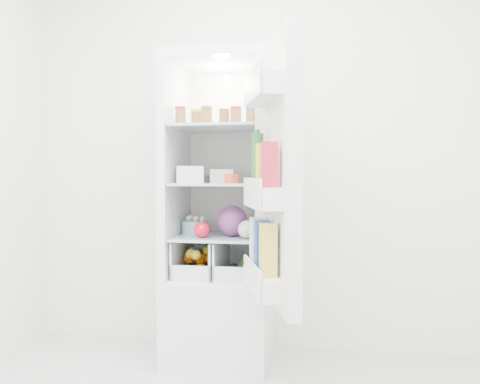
% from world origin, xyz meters
% --- Properties ---
extents(room_walls, '(3.02, 3.02, 2.61)m').
position_xyz_m(room_walls, '(0.00, 0.00, 1.59)').
color(room_walls, white).
rests_on(room_walls, ground).
extents(refrigerator, '(0.60, 0.60, 1.80)m').
position_xyz_m(refrigerator, '(-0.20, 1.25, 0.67)').
color(refrigerator, white).
rests_on(refrigerator, ground).
extents(shelf_low, '(0.49, 0.53, 0.01)m').
position_xyz_m(shelf_low, '(-0.20, 1.19, 0.74)').
color(shelf_low, '#A6B6C2').
rests_on(shelf_low, refrigerator).
extents(shelf_mid, '(0.49, 0.53, 0.02)m').
position_xyz_m(shelf_mid, '(-0.20, 1.19, 1.05)').
color(shelf_mid, '#A6B6C2').
rests_on(shelf_mid, refrigerator).
extents(shelf_top, '(0.49, 0.53, 0.02)m').
position_xyz_m(shelf_top, '(-0.20, 1.19, 1.38)').
color(shelf_top, '#A6B6C2').
rests_on(shelf_top, refrigerator).
extents(crisper_left, '(0.23, 0.46, 0.22)m').
position_xyz_m(crisper_left, '(-0.32, 1.19, 0.61)').
color(crisper_left, silver).
rests_on(crisper_left, refrigerator).
extents(crisper_right, '(0.23, 0.46, 0.22)m').
position_xyz_m(crisper_right, '(-0.08, 1.19, 0.61)').
color(crisper_right, silver).
rests_on(crisper_right, refrigerator).
extents(condiment_jars, '(0.46, 0.16, 0.08)m').
position_xyz_m(condiment_jars, '(-0.20, 1.07, 1.43)').
color(condiment_jars, '#B21919').
rests_on(condiment_jars, shelf_top).
extents(squeeze_bottle, '(0.07, 0.07, 0.17)m').
position_xyz_m(squeeze_bottle, '(-0.01, 1.33, 1.47)').
color(squeeze_bottle, white).
rests_on(squeeze_bottle, shelf_top).
extents(tub_white, '(0.18, 0.18, 0.10)m').
position_xyz_m(tub_white, '(-0.35, 1.06, 1.11)').
color(tub_white, silver).
rests_on(tub_white, shelf_mid).
extents(tub_cream, '(0.16, 0.16, 0.08)m').
position_xyz_m(tub_cream, '(-0.20, 1.21, 1.10)').
color(tub_cream, white).
rests_on(tub_cream, shelf_mid).
extents(tin_red, '(0.10, 0.10, 0.05)m').
position_xyz_m(tin_red, '(-0.09, 0.96, 1.08)').
color(tin_red, red).
rests_on(tin_red, shelf_mid).
extents(foil_tray, '(0.21, 0.19, 0.04)m').
position_xyz_m(foil_tray, '(-0.25, 1.30, 1.08)').
color(foil_tray, silver).
rests_on(foil_tray, shelf_mid).
extents(red_cabbage, '(0.18, 0.18, 0.18)m').
position_xyz_m(red_cabbage, '(-0.12, 1.14, 0.84)').
color(red_cabbage, '#521E59').
rests_on(red_cabbage, shelf_low).
extents(bell_pepper, '(0.09, 0.09, 0.09)m').
position_xyz_m(bell_pepper, '(-0.27, 1.03, 0.79)').
color(bell_pepper, red).
rests_on(bell_pepper, shelf_low).
extents(mushroom_bowl, '(0.19, 0.19, 0.08)m').
position_xyz_m(mushroom_bowl, '(-0.36, 1.24, 0.79)').
color(mushroom_bowl, '#85B6C6').
rests_on(mushroom_bowl, shelf_low).
extents(salad_bag, '(0.10, 0.10, 0.10)m').
position_xyz_m(salad_bag, '(-0.02, 1.04, 0.80)').
color(salad_bag, '#A6BD8E').
rests_on(salad_bag, shelf_low).
extents(citrus_pile, '(0.20, 0.31, 0.16)m').
position_xyz_m(citrus_pile, '(-0.32, 1.16, 0.58)').
color(citrus_pile, orange).
rests_on(citrus_pile, refrigerator).
extents(veg_pile, '(0.16, 0.30, 0.10)m').
position_xyz_m(veg_pile, '(-0.07, 1.18, 0.56)').
color(veg_pile, '#20521B').
rests_on(veg_pile, refrigerator).
extents(fridge_door, '(0.33, 0.59, 1.30)m').
position_xyz_m(fridge_door, '(0.19, 0.62, 1.09)').
color(fridge_door, white).
rests_on(fridge_door, refrigerator).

